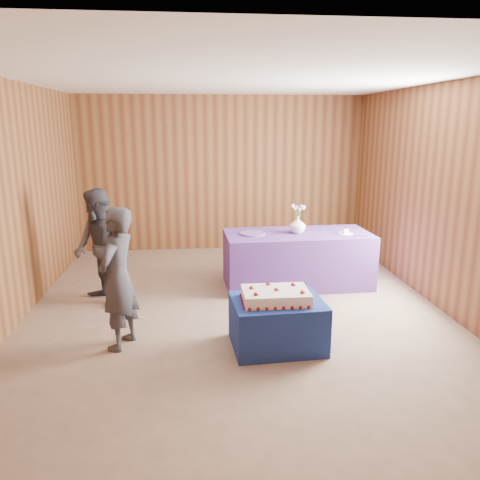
{
  "coord_description": "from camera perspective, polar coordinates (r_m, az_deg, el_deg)",
  "views": [
    {
      "loc": [
        -0.48,
        -5.28,
        2.22
      ],
      "look_at": [
        0.05,
        0.1,
        0.87
      ],
      "focal_mm": 35.0,
      "sensor_mm": 36.0,
      "label": 1
    }
  ],
  "objects": [
    {
      "name": "ground",
      "position": [
        5.75,
        -0.45,
        -8.7
      ],
      "size": [
        6.0,
        6.0,
        0.0
      ],
      "primitive_type": "plane",
      "color": "gray",
      "rests_on": "ground"
    },
    {
      "name": "room_shell",
      "position": [
        5.32,
        -0.49,
        9.53
      ],
      "size": [
        5.04,
        6.04,
        2.72
      ],
      "color": "brown",
      "rests_on": "ground"
    },
    {
      "name": "cake_table",
      "position": [
        4.83,
        4.55,
        -10.09
      ],
      "size": [
        0.94,
        0.76,
        0.5
      ],
      "primitive_type": "cube",
      "rotation": [
        0.0,
        0.0,
        0.06
      ],
      "color": "navy",
      "rests_on": "ground"
    },
    {
      "name": "serving_table",
      "position": [
        6.59,
        6.98,
        -2.32
      ],
      "size": [
        2.03,
        0.97,
        0.75
      ],
      "primitive_type": "cube",
      "rotation": [
        0.0,
        0.0,
        0.04
      ],
      "color": "#58328A",
      "rests_on": "ground"
    },
    {
      "name": "sheet_cake",
      "position": [
        4.68,
        4.36,
        -6.79
      ],
      "size": [
        0.69,
        0.47,
        0.16
      ],
      "rotation": [
        0.0,
        0.0,
        0.0
      ],
      "color": "white",
      "rests_on": "cake_table"
    },
    {
      "name": "vase",
      "position": [
        6.47,
        7.03,
        1.86
      ],
      "size": [
        0.28,
        0.28,
        0.23
      ],
      "primitive_type": "imported",
      "rotation": [
        0.0,
        0.0,
        0.33
      ],
      "color": "white",
      "rests_on": "serving_table"
    },
    {
      "name": "flower_spray",
      "position": [
        6.43,
        7.1,
        4.03
      ],
      "size": [
        0.21,
        0.21,
        0.16
      ],
      "color": "#386C2B",
      "rests_on": "vase"
    },
    {
      "name": "platter",
      "position": [
        6.38,
        1.57,
        0.81
      ],
      "size": [
        0.46,
        0.46,
        0.02
      ],
      "primitive_type": "cylinder",
      "rotation": [
        0.0,
        0.0,
        -0.39
      ],
      "color": "#6954A8",
      "rests_on": "serving_table"
    },
    {
      "name": "plate",
      "position": [
        6.56,
        12.73,
        0.79
      ],
      "size": [
        0.24,
        0.24,
        0.01
      ],
      "primitive_type": "cylinder",
      "rotation": [
        0.0,
        0.0,
        -0.19
      ],
      "color": "white",
      "rests_on": "serving_table"
    },
    {
      "name": "cake_slice",
      "position": [
        6.55,
        12.75,
        1.1
      ],
      "size": [
        0.07,
        0.07,
        0.08
      ],
      "rotation": [
        0.0,
        0.0,
        0.13
      ],
      "color": "white",
      "rests_on": "plate"
    },
    {
      "name": "knife",
      "position": [
        6.48,
        14.03,
        0.5
      ],
      "size": [
        0.26,
        0.08,
        0.0
      ],
      "primitive_type": "cube",
      "rotation": [
        0.0,
        0.0,
        -0.23
      ],
      "color": "silver",
      "rests_on": "serving_table"
    },
    {
      "name": "guest_left",
      "position": [
        4.8,
        -14.65,
        -4.6
      ],
      "size": [
        0.51,
        0.62,
        1.45
      ],
      "primitive_type": "imported",
      "rotation": [
        0.0,
        0.0,
        -1.93
      ],
      "color": "#363740",
      "rests_on": "ground"
    },
    {
      "name": "guest_right",
      "position": [
        6.02,
        -16.76,
        -0.91
      ],
      "size": [
        0.85,
        0.9,
        1.46
      ],
      "primitive_type": "imported",
      "rotation": [
        0.0,
        0.0,
        -0.98
      ],
      "color": "#373742",
      "rests_on": "ground"
    }
  ]
}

